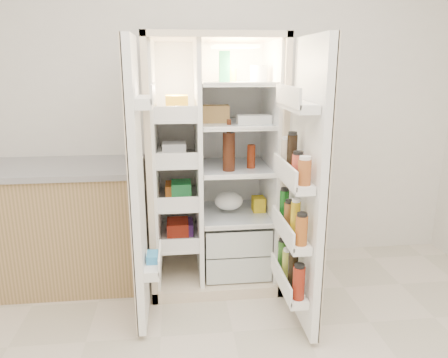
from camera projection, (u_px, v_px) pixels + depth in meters
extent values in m
cube|color=silver|center=(215.00, 97.00, 3.34)|extent=(4.00, 0.02, 2.70)
cube|color=beige|center=(210.00, 155.00, 3.38)|extent=(0.92, 0.04, 1.80)
cube|color=beige|center=(152.00, 166.00, 3.02)|extent=(0.04, 0.70, 1.80)
cube|color=beige|center=(273.00, 163.00, 3.12)|extent=(0.04, 0.70, 1.80)
cube|color=beige|center=(213.00, 37.00, 2.84)|extent=(0.92, 0.70, 0.04)
cube|color=beige|center=(214.00, 272.00, 3.29)|extent=(0.92, 0.70, 0.08)
cube|color=white|center=(210.00, 154.00, 3.35)|extent=(0.84, 0.02, 1.68)
cube|color=white|center=(156.00, 163.00, 3.02)|extent=(0.02, 0.62, 1.68)
cube|color=white|center=(269.00, 161.00, 3.11)|extent=(0.02, 0.62, 1.68)
cube|color=white|center=(198.00, 162.00, 3.05)|extent=(0.03, 0.62, 1.68)
cube|color=silver|center=(235.00, 255.00, 3.25)|extent=(0.47, 0.52, 0.19)
cube|color=silver|center=(235.00, 231.00, 3.20)|extent=(0.47, 0.52, 0.19)
cube|color=#FFD18C|center=(235.00, 47.00, 2.92)|extent=(0.30, 0.30, 0.02)
cube|color=white|center=(179.00, 237.00, 3.18)|extent=(0.28, 0.58, 0.02)
cube|color=white|center=(178.00, 199.00, 3.11)|extent=(0.28, 0.58, 0.02)
cube|color=white|center=(177.00, 159.00, 3.03)|extent=(0.28, 0.58, 0.02)
cube|color=white|center=(175.00, 117.00, 2.95)|extent=(0.28, 0.58, 0.02)
cube|color=white|center=(234.00, 213.00, 3.19)|extent=(0.49, 0.58, 0.01)
cube|color=white|center=(235.00, 167.00, 3.09)|extent=(0.49, 0.58, 0.01)
cube|color=white|center=(235.00, 123.00, 3.01)|extent=(0.49, 0.58, 0.02)
cube|color=white|center=(235.00, 83.00, 2.93)|extent=(0.49, 0.58, 0.02)
cube|color=red|center=(179.00, 229.00, 3.17)|extent=(0.16, 0.20, 0.10)
cube|color=green|center=(178.00, 190.00, 3.09)|extent=(0.14, 0.18, 0.12)
cube|color=silver|center=(176.00, 153.00, 3.01)|extent=(0.20, 0.22, 0.07)
cube|color=yellow|center=(175.00, 105.00, 2.93)|extent=(0.15, 0.16, 0.14)
cube|color=#592C84|center=(179.00, 230.00, 3.17)|extent=(0.18, 0.20, 0.09)
cube|color=orange|center=(178.00, 191.00, 3.09)|extent=(0.14, 0.18, 0.10)
cube|color=silver|center=(176.00, 149.00, 3.01)|extent=(0.16, 0.16, 0.12)
sphere|color=orange|center=(219.00, 268.00, 3.18)|extent=(0.07, 0.07, 0.07)
sphere|color=orange|center=(231.00, 265.00, 3.23)|extent=(0.07, 0.07, 0.07)
sphere|color=orange|center=(244.00, 267.00, 3.20)|extent=(0.07, 0.07, 0.07)
sphere|color=orange|center=(224.00, 259.00, 3.32)|extent=(0.07, 0.07, 0.07)
sphere|color=orange|center=(237.00, 260.00, 3.31)|extent=(0.07, 0.07, 0.07)
sphere|color=orange|center=(250.00, 262.00, 3.28)|extent=(0.07, 0.07, 0.07)
sphere|color=orange|center=(214.00, 263.00, 3.25)|extent=(0.07, 0.07, 0.07)
sphere|color=orange|center=(244.00, 258.00, 3.34)|extent=(0.07, 0.07, 0.07)
ellipsoid|color=#3A6D24|center=(234.00, 228.00, 3.22)|extent=(0.26, 0.24, 0.11)
cylinder|color=#3E1A0D|center=(229.00, 152.00, 2.92)|extent=(0.09, 0.09, 0.27)
cylinder|color=maroon|center=(251.00, 156.00, 3.01)|extent=(0.06, 0.06, 0.17)
cube|color=#248552|center=(224.00, 66.00, 2.83)|extent=(0.07, 0.07, 0.20)
cylinder|color=white|center=(259.00, 74.00, 2.90)|extent=(0.12, 0.12, 0.11)
cylinder|color=#B47929|center=(232.00, 75.00, 2.96)|extent=(0.07, 0.07, 0.09)
cube|color=white|center=(254.00, 119.00, 2.92)|extent=(0.24, 0.10, 0.06)
cube|color=#9F773F|center=(215.00, 114.00, 2.97)|extent=(0.20, 0.11, 0.12)
ellipsoid|color=white|center=(229.00, 204.00, 3.15)|extent=(0.21, 0.19, 0.13)
cube|color=yellow|center=(258.00, 204.00, 3.20)|extent=(0.09, 0.11, 0.11)
cube|color=white|center=(137.00, 188.00, 2.49)|extent=(0.05, 0.40, 1.72)
cube|color=beige|center=(133.00, 188.00, 2.48)|extent=(0.01, 0.40, 1.72)
cube|color=white|center=(153.00, 265.00, 2.63)|extent=(0.09, 0.32, 0.06)
cube|color=white|center=(145.00, 102.00, 2.36)|extent=(0.09, 0.32, 0.06)
cube|color=#338CCC|center=(153.00, 261.00, 2.62)|extent=(0.07, 0.12, 0.10)
cube|color=white|center=(307.00, 187.00, 2.51)|extent=(0.05, 0.58, 1.72)
cube|color=beige|center=(311.00, 187.00, 2.51)|extent=(0.01, 0.58, 1.72)
cube|color=white|center=(289.00, 285.00, 2.67)|extent=(0.11, 0.50, 0.05)
cube|color=white|center=(291.00, 235.00, 2.58)|extent=(0.11, 0.50, 0.05)
cube|color=white|center=(294.00, 180.00, 2.49)|extent=(0.11, 0.50, 0.05)
cube|color=white|center=(297.00, 106.00, 2.37)|extent=(0.11, 0.50, 0.05)
cylinder|color=maroon|center=(299.00, 283.00, 2.44)|extent=(0.07, 0.07, 0.20)
cylinder|color=black|center=(293.00, 271.00, 2.57)|extent=(0.06, 0.06, 0.22)
cylinder|color=#A0AB39|center=(287.00, 264.00, 2.70)|extent=(0.06, 0.06, 0.18)
cylinder|color=#2F6622|center=(282.00, 255.00, 2.82)|extent=(0.06, 0.06, 0.19)
cylinder|color=#A7531B|center=(301.00, 230.00, 2.36)|extent=(0.07, 0.07, 0.17)
cylinder|color=#BB9C16|center=(295.00, 219.00, 2.48)|extent=(0.06, 0.06, 0.21)
cylinder|color=brown|center=(289.00, 215.00, 2.61)|extent=(0.07, 0.07, 0.16)
cylinder|color=#135518|center=(284.00, 205.00, 2.73)|extent=(0.06, 0.06, 0.20)
cylinder|color=#994D21|center=(304.00, 172.00, 2.27)|extent=(0.07, 0.07, 0.14)
cylinder|color=#BA4330|center=(298.00, 167.00, 2.39)|extent=(0.07, 0.07, 0.14)
cylinder|color=black|center=(292.00, 154.00, 2.51)|extent=(0.06, 0.06, 0.23)
cylinder|color=beige|center=(286.00, 154.00, 2.64)|extent=(0.06, 0.06, 0.18)
cube|color=#A68153|center=(59.00, 227.00, 3.14)|extent=(1.21, 0.63, 0.87)
cube|color=gray|center=(53.00, 168.00, 3.02)|extent=(1.25, 0.67, 0.04)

